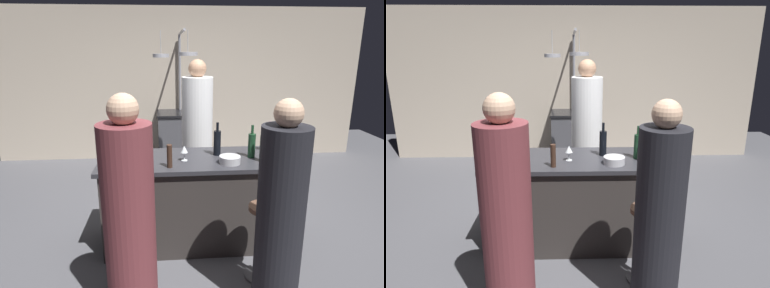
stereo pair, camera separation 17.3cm
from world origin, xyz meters
The scene contains 19 objects.
ground_plane centered at (0.00, 0.00, 0.00)m, with size 9.00×9.00×0.00m, color #4C4C51.
back_wall centered at (0.00, 2.85, 1.30)m, with size 6.40×0.16×2.60m, color #BCAD99.
kitchen_island centered at (0.00, 0.00, 0.45)m, with size 1.80×0.72×0.90m.
stove_range centered at (0.00, 2.45, 0.45)m, with size 0.80×0.64×0.89m.
chef centered at (0.13, 0.97, 0.84)m, with size 0.38×0.38×1.80m.
bar_stool_right centered at (0.54, -0.62, 0.38)m, with size 0.28×0.28×0.68m.
guest_right centered at (0.54, -0.97, 0.75)m, with size 0.34×0.34×1.62m.
bar_stool_left centered at (-0.54, -0.62, 0.38)m, with size 0.28×0.28×0.68m.
guest_left centered at (-0.52, -1.00, 0.77)m, with size 0.35×0.35×1.67m.
overhead_pot_rack centered at (-0.04, 2.00, 1.61)m, with size 0.59×1.45×2.17m.
pepper_mill centered at (-0.23, -0.24, 1.01)m, with size 0.05×0.05×0.21m, color #382319.
wine_bottle_rose centered at (0.80, 0.17, 1.02)m, with size 0.07×0.07×0.32m.
wine_bottle_dark centered at (0.24, 0.08, 1.03)m, with size 0.07×0.07×0.33m.
wine_bottle_green centered at (0.57, -0.01, 1.02)m, with size 0.07×0.07×0.32m.
wine_bottle_red centered at (0.65, -0.15, 1.03)m, with size 0.07×0.07×0.33m.
wine_glass_by_chef centered at (-0.51, 0.06, 1.01)m, with size 0.07×0.07×0.15m.
wine_glass_near_left_guest centered at (-0.09, -0.06, 1.01)m, with size 0.07×0.07×0.15m.
mixing_bowl_wooden centered at (-0.67, -0.08, 0.93)m, with size 0.16×0.16×0.06m, color brown.
mixing_bowl_steel centered at (0.33, -0.17, 0.93)m, with size 0.20×0.20×0.07m, color #B7B7BC.
Camera 2 is at (-0.09, -3.02, 1.92)m, focal length 30.74 mm.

